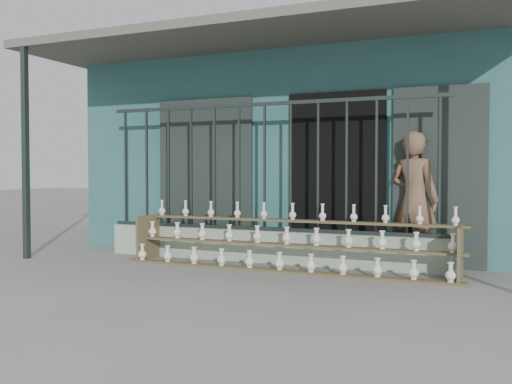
% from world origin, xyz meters
% --- Properties ---
extents(ground, '(60.00, 60.00, 0.00)m').
position_xyz_m(ground, '(0.00, 0.00, 0.00)').
color(ground, slate).
extents(workshop_building, '(7.40, 6.60, 3.21)m').
position_xyz_m(workshop_building, '(0.00, 4.23, 1.62)').
color(workshop_building, '#2C5D5D').
rests_on(workshop_building, ground).
extents(parapet_wall, '(5.00, 0.20, 0.45)m').
position_xyz_m(parapet_wall, '(0.00, 1.30, 0.23)').
color(parapet_wall, '#99B299').
rests_on(parapet_wall, ground).
extents(security_fence, '(5.00, 0.04, 1.80)m').
position_xyz_m(security_fence, '(-0.00, 1.30, 1.35)').
color(security_fence, '#283330').
rests_on(security_fence, parapet_wall).
extents(shelf_rack, '(4.50, 0.68, 0.85)m').
position_xyz_m(shelf_rack, '(0.48, 0.89, 0.36)').
color(shelf_rack, brown).
rests_on(shelf_rack, ground).
extents(elderly_woman, '(0.77, 0.64, 1.81)m').
position_xyz_m(elderly_woman, '(2.00, 1.62, 0.90)').
color(elderly_woman, brown).
rests_on(elderly_woman, ground).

